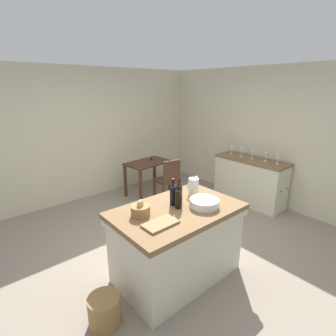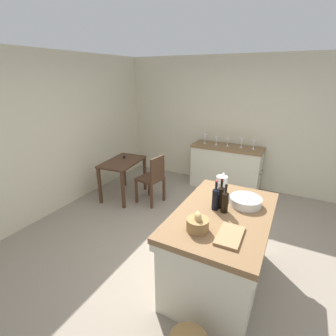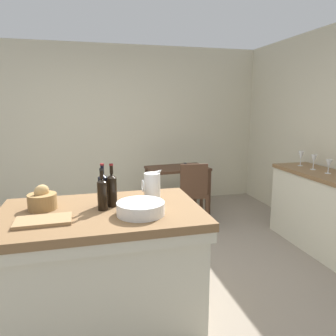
% 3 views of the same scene
% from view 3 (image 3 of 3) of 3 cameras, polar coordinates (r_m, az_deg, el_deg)
% --- Properties ---
extents(ground_plane, '(6.76, 6.76, 0.00)m').
position_cam_3_polar(ground_plane, '(3.17, -6.67, -20.17)').
color(ground_plane, gray).
extents(wall_back, '(5.32, 0.12, 2.60)m').
position_cam_3_polar(wall_back, '(5.31, -10.81, 7.34)').
color(wall_back, beige).
rests_on(wall_back, ground).
extents(island_table, '(1.47, 0.93, 0.90)m').
position_cam_3_polar(island_table, '(2.54, -11.66, -16.33)').
color(island_table, brown).
rests_on(island_table, ground).
extents(side_cabinet, '(0.52, 1.40, 0.90)m').
position_cam_3_polar(side_cabinet, '(4.06, 26.40, -7.08)').
color(side_cabinet, brown).
rests_on(side_cabinet, ground).
extents(writing_desk, '(0.95, 0.65, 0.77)m').
position_cam_3_polar(writing_desk, '(4.81, 1.72, -1.22)').
color(writing_desk, '#472D1E').
rests_on(writing_desk, ground).
extents(wooden_chair, '(0.45, 0.45, 0.91)m').
position_cam_3_polar(wooden_chair, '(4.26, 4.39, -4.44)').
color(wooden_chair, '#472D1E').
rests_on(wooden_chair, ground).
extents(pitcher, '(0.17, 0.13, 0.26)m').
position_cam_3_polar(pitcher, '(2.53, -2.92, -3.31)').
color(pitcher, white).
rests_on(pitcher, island_table).
extents(wash_bowl, '(0.34, 0.34, 0.09)m').
position_cam_3_polar(wash_bowl, '(2.23, -4.98, -7.27)').
color(wash_bowl, white).
rests_on(wash_bowl, island_table).
extents(bread_basket, '(0.21, 0.21, 0.19)m').
position_cam_3_polar(bread_basket, '(2.50, -21.85, -5.46)').
color(bread_basket, olive).
rests_on(bread_basket, island_table).
extents(cutting_board, '(0.36, 0.21, 0.02)m').
position_cam_3_polar(cutting_board, '(2.24, -21.67, -8.88)').
color(cutting_board, '#99754C').
rests_on(cutting_board, island_table).
extents(wine_bottle_dark, '(0.07, 0.07, 0.33)m').
position_cam_3_polar(wine_bottle_dark, '(2.40, -10.12, -3.83)').
color(wine_bottle_dark, black).
rests_on(wine_bottle_dark, island_table).
extents(wine_bottle_amber, '(0.07, 0.07, 0.33)m').
position_cam_3_polar(wine_bottle_amber, '(2.44, -11.72, -3.71)').
color(wine_bottle_amber, black).
rests_on(wine_bottle_amber, island_table).
extents(wine_bottle_green, '(0.07, 0.07, 0.31)m').
position_cam_3_polar(wine_bottle_green, '(2.34, -11.84, -4.52)').
color(wine_bottle_green, black).
rests_on(wine_bottle_green, island_table).
extents(wine_glass_middle, '(0.07, 0.07, 0.16)m').
position_cam_3_polar(wine_glass_middle, '(3.94, 27.15, 0.64)').
color(wine_glass_middle, white).
rests_on(wine_glass_middle, side_cabinet).
extents(wine_glass_right, '(0.07, 0.07, 0.18)m').
position_cam_3_polar(wine_glass_right, '(4.10, 24.95, 1.41)').
color(wine_glass_right, white).
rests_on(wine_glass_right, side_cabinet).
extents(wine_glass_far_right, '(0.07, 0.07, 0.19)m').
position_cam_3_polar(wine_glass_far_right, '(4.29, 23.00, 2.07)').
color(wine_glass_far_right, white).
rests_on(wine_glass_far_right, side_cabinet).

